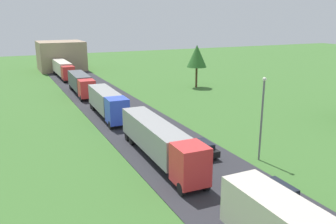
% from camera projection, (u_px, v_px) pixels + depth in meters
% --- Properties ---
extents(road, '(10.00, 140.00, 0.06)m').
position_uv_depth(road, '(240.00, 201.00, 25.49)').
color(road, '#2B2B30').
rests_on(road, ground).
extents(truck_second, '(2.86, 14.96, 3.59)m').
position_uv_depth(truck_second, '(159.00, 140.00, 32.19)').
color(truck_second, red).
rests_on(truck_second, road).
extents(truck_third, '(2.80, 12.15, 3.56)m').
position_uv_depth(truck_third, '(107.00, 102.00, 46.51)').
color(truck_third, blue).
rests_on(truck_third, road).
extents(truck_fourth, '(2.81, 12.60, 3.41)m').
position_uv_depth(truck_fourth, '(81.00, 83.00, 60.59)').
color(truck_fourth, red).
rests_on(truck_fourth, road).
extents(truck_fifth, '(2.61, 14.07, 3.54)m').
position_uv_depth(truck_fifth, '(63.00, 68.00, 77.35)').
color(truck_fifth, red).
rests_on(truck_fifth, road).
extents(car_third, '(1.86, 4.62, 1.44)m').
position_uv_depth(car_third, '(280.00, 194.00, 24.88)').
color(car_third, black).
rests_on(car_third, road).
extents(car_fourth, '(2.08, 4.21, 1.38)m').
position_uv_depth(car_fourth, '(201.00, 148.00, 33.86)').
color(car_fourth, black).
rests_on(car_fourth, road).
extents(lamppost_second, '(0.36, 0.36, 7.89)m').
position_uv_depth(lamppost_second, '(262.00, 115.00, 31.85)').
color(lamppost_second, slate).
rests_on(lamppost_second, ground).
extents(tree_birch, '(3.80, 3.80, 8.07)m').
position_uv_depth(tree_birch, '(197.00, 56.00, 65.88)').
color(tree_birch, '#513823').
rests_on(tree_birch, ground).
extents(distant_building, '(10.99, 11.04, 7.22)m').
position_uv_depth(distant_building, '(61.00, 56.00, 88.87)').
color(distant_building, '#9E846B').
rests_on(distant_building, ground).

